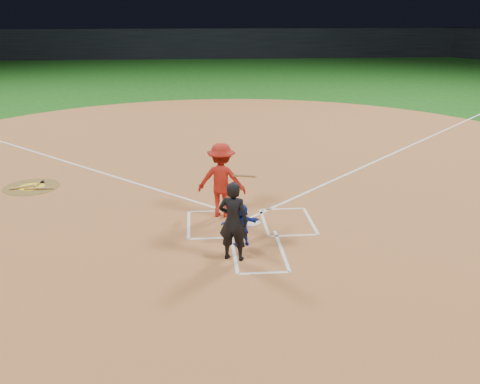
{
  "coord_description": "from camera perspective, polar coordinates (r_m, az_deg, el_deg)",
  "views": [
    {
      "loc": [
        -1.35,
        -12.77,
        5.28
      ],
      "look_at": [
        -0.3,
        -0.4,
        1.0
      ],
      "focal_mm": 40.0,
      "sensor_mm": 36.0,
      "label": 1
    }
  ],
  "objects": [
    {
      "name": "chalk_markings",
      "position": [
        18.85,
        -0.56,
        2.81
      ],
      "size": [
        28.35,
        17.32,
        0.01
      ],
      "color": "white",
      "rests_on": "home_plate_dirt"
    },
    {
      "name": "home_plate_dirt",
      "position": [
        19.54,
        -0.72,
        3.36
      ],
      "size": [
        28.0,
        28.0,
        0.01
      ],
      "primitive_type": "cylinder",
      "color": "#9C5E33",
      "rests_on": "ground"
    },
    {
      "name": "on_deck_bat_c",
      "position": [
        17.46,
        -20.68,
        0.35
      ],
      "size": [
        0.84,
        0.1,
        0.06
      ],
      "primitive_type": "cylinder",
      "rotation": [
        1.57,
        0.0,
        1.61
      ],
      "color": "#9E6C39",
      "rests_on": "on_deck_circle"
    },
    {
      "name": "batter_at_plate",
      "position": [
        14.04,
        -1.99,
        1.28
      ],
      "size": [
        1.65,
        1.0,
        1.98
      ],
      "color": "#A81C12",
      "rests_on": "home_plate_dirt"
    },
    {
      "name": "home_plate",
      "position": [
        13.87,
        1.1,
        -3.26
      ],
      "size": [
        0.6,
        0.6,
        0.02
      ],
      "primitive_type": "cylinder",
      "rotation": [
        0.0,
        0.0,
        3.14
      ],
      "color": "silver",
      "rests_on": "home_plate_dirt"
    },
    {
      "name": "bat_weight_donut",
      "position": [
        18.13,
        -20.42,
        1.02
      ],
      "size": [
        0.19,
        0.19,
        0.05
      ],
      "primitive_type": "torus",
      "color": "black",
      "rests_on": "on_deck_circle"
    },
    {
      "name": "stadium_wall_far",
      "position": [
        60.89,
        -3.72,
        15.52
      ],
      "size": [
        80.0,
        1.2,
        3.2
      ],
      "primitive_type": "cube",
      "color": "black",
      "rests_on": "ground"
    },
    {
      "name": "on_deck_bat_b",
      "position": [
        17.79,
        -22.06,
        0.51
      ],
      "size": [
        0.8,
        0.39,
        0.06
      ],
      "primitive_type": "cylinder",
      "rotation": [
        1.57,
        0.0,
        -1.16
      ],
      "color": "#A1733B",
      "rests_on": "on_deck_circle"
    },
    {
      "name": "on_deck_bat_a",
      "position": [
        18.01,
        -20.69,
        0.89
      ],
      "size": [
        0.09,
        0.84,
        0.06
      ],
      "primitive_type": "cylinder",
      "rotation": [
        1.57,
        0.0,
        -0.04
      ],
      "color": "olive",
      "rests_on": "on_deck_circle"
    },
    {
      "name": "on_deck_circle",
      "position": [
        17.83,
        -21.34,
        0.52
      ],
      "size": [
        1.7,
        1.7,
        0.01
      ],
      "primitive_type": "cylinder",
      "color": "brown",
      "rests_on": "home_plate_dirt"
    },
    {
      "name": "catcher",
      "position": [
        12.41,
        0.17,
        -3.51
      ],
      "size": [
        0.99,
        0.52,
        1.02
      ],
      "primitive_type": "imported",
      "rotation": [
        0.0,
        0.0,
        3.38
      ],
      "color": "navy",
      "rests_on": "home_plate_dirt"
    },
    {
      "name": "ground",
      "position": [
        13.88,
        1.1,
        -3.33
      ],
      "size": [
        120.0,
        120.0,
        0.0
      ],
      "primitive_type": "plane",
      "color": "#134A12",
      "rests_on": "ground"
    },
    {
      "name": "umpire",
      "position": [
        11.59,
        -0.73,
        -3.13
      ],
      "size": [
        0.76,
        0.62,
        1.79
      ],
      "primitive_type": "imported",
      "rotation": [
        0.0,
        0.0,
        2.81
      ],
      "color": "black",
      "rests_on": "home_plate_dirt"
    },
    {
      "name": "on_deck_logo",
      "position": [
        17.83,
        -21.35,
        0.54
      ],
      "size": [
        0.8,
        0.8,
        0.0
      ],
      "primitive_type": "cylinder",
      "color": "yellow",
      "rests_on": "on_deck_circle"
    }
  ]
}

